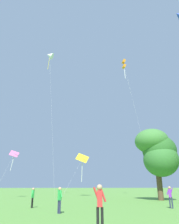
# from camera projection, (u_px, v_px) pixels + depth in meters

# --- Properties ---
(kite_orange_box) EXTENTS (2.22, 6.60, 26.61)m
(kite_orange_box) POSITION_uv_depth(u_px,v_px,m) (124.00, 65.00, 44.43)
(kite_orange_box) COLOR orange
(kite_orange_box) RESTS_ON ground_plane
(kite_pink_low) EXTENTS (1.43, 11.65, 7.13)m
(kite_pink_low) POSITION_uv_depth(u_px,v_px,m) (13.00, 157.00, 33.65)
(kite_pink_low) COLOR pink
(kite_pink_low) RESTS_ON ground_plane
(kite_white_distant) EXTENTS (3.99, 10.18, 30.74)m
(kite_white_distant) POSITION_uv_depth(u_px,v_px,m) (50.00, 56.00, 48.86)
(kite_white_distant) COLOR white
(kite_white_distant) RESTS_ON ground_plane
(kite_blue_delta) EXTENTS (1.68, 6.46, 29.96)m
(kite_blue_delta) POSITION_uv_depth(u_px,v_px,m) (179.00, 15.00, 36.46)
(kite_blue_delta) COLOR blue
(kite_blue_delta) RESTS_ON ground_plane
(kite_yellow_diamond) EXTENTS (4.69, 8.70, 7.38)m
(kite_yellow_diamond) POSITION_uv_depth(u_px,v_px,m) (82.00, 163.00, 38.13)
(kite_yellow_diamond) COLOR yellow
(kite_yellow_diamond) RESTS_ON ground_plane
(person_with_spool) EXTENTS (0.21, 0.50, 1.53)m
(person_with_spool) POSITION_uv_depth(u_px,v_px,m) (33.00, 196.00, 17.54)
(person_with_spool) COLOR black
(person_with_spool) RESTS_ON ground_plane
(person_foreground_watcher) EXTENTS (0.38, 0.45, 1.60)m
(person_foreground_watcher) POSITION_uv_depth(u_px,v_px,m) (60.00, 197.00, 13.99)
(person_foreground_watcher) COLOR #2D3351
(person_foreground_watcher) RESTS_ON ground_plane
(person_child_small) EXTENTS (0.49, 0.35, 1.65)m
(person_child_small) POSITION_uv_depth(u_px,v_px,m) (170.00, 195.00, 17.21)
(person_child_small) COLOR #2D3351
(person_child_small) RESTS_ON ground_plane
(person_far_back) EXTENTS (0.56, 0.24, 1.74)m
(person_far_back) POSITION_uv_depth(u_px,v_px,m) (100.00, 202.00, 8.88)
(person_far_back) COLOR black
(person_far_back) RESTS_ON ground_plane
(tree_left_oak) EXTENTS (5.20, 4.77, 8.85)m
(tree_left_oak) POSITION_uv_depth(u_px,v_px,m) (158.00, 151.00, 27.72)
(tree_left_oak) COLOR brown
(tree_left_oak) RESTS_ON ground_plane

